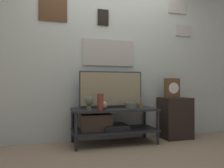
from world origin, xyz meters
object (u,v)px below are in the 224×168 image
Objects in this scene: decorative_bust at (89,102)px; vase_wide_bowl at (131,106)px; television at (111,89)px; vase_tall_ceramic at (100,102)px; vase_round_glass at (103,105)px; vase_slim_bronze at (141,102)px; mantel_clock at (172,88)px.

vase_wide_bowl is at bearing 7.53° from decorative_bust.
vase_wide_bowl is 0.93× the size of decorative_bust.
television is 0.42m from vase_tall_ceramic.
television is 0.52m from decorative_bust.
vase_round_glass is 0.61m from vase_slim_bronze.
vase_slim_bronze is at bearing 29.79° from vase_wide_bowl.
vase_wide_bowl is at bearing -168.89° from mantel_clock.
television is 0.34m from vase_round_glass.
television is 8.33× the size of vase_round_glass.
mantel_clock reaches higher than vase_tall_ceramic.
vase_tall_ceramic is at bearing -122.16° from vase_round_glass.
vase_slim_bronze is at bearing 13.32° from decorative_bust.
television reaches higher than vase_round_glass.
vase_wide_bowl is 1.55× the size of vase_round_glass.
television is 4.30× the size of vase_tall_ceramic.
vase_slim_bronze reaches higher than vase_wide_bowl.
decorative_bust is 1.41m from mantel_clock.
mantel_clock is at bearing 9.49° from decorative_bust.
mantel_clock is (0.99, -0.07, 0.01)m from television.
vase_slim_bronze is at bearing -176.41° from mantel_clock.
vase_tall_ceramic is at bearing -170.23° from vase_wide_bowl.
vase_wide_bowl is at bearing 9.77° from vase_tall_ceramic.
vase_slim_bronze is (0.61, 0.09, 0.02)m from vase_round_glass.
vase_tall_ceramic reaches higher than vase_slim_bronze.
vase_round_glass is at bearing 176.66° from vase_wide_bowl.
television is at bearing 176.02° from mantel_clock.
television is 5.92× the size of vase_slim_bronze.
vase_slim_bronze is (0.44, -0.10, -0.20)m from television.
decorative_bust is at bearing -166.68° from vase_slim_bronze.
vase_wide_bowl is 0.49m from vase_tall_ceramic.
vase_wide_bowl is 0.41m from vase_round_glass.
mantel_clock is (1.23, 0.23, 0.18)m from vase_tall_ceramic.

